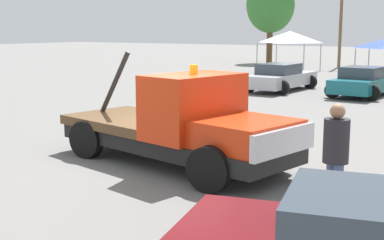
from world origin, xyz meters
The scene contains 9 objects.
ground_plane centered at (0.00, 0.00, 0.00)m, with size 160.00×160.00×0.00m, color slate.
tow_truck centered at (0.35, -0.07, 0.90)m, with size 6.22×3.22×2.51m.
person_near_truck centered at (4.12, -1.46, 1.07)m, with size 0.41×0.41×1.85m.
parked_car_silver centered at (-3.57, 14.73, 0.65)m, with size 2.57×4.91×1.34m.
parked_car_teal centered at (0.45, 14.62, 0.65)m, with size 2.60×4.41×1.34m.
canopy_tent_white centered at (-7.44, 25.56, 2.43)m, with size 3.43×3.43×2.84m.
tree_right centered at (-12.70, 34.11, 5.01)m, with size 4.19×4.19×7.47m.
traffic_cone centered at (-0.93, 3.47, 0.25)m, with size 0.40×0.40×0.55m.
utility_pole centered at (-5.92, 32.22, 4.43)m, with size 2.20×0.24×8.33m.
Camera 1 is at (6.57, -9.75, 3.02)m, focal length 50.00 mm.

